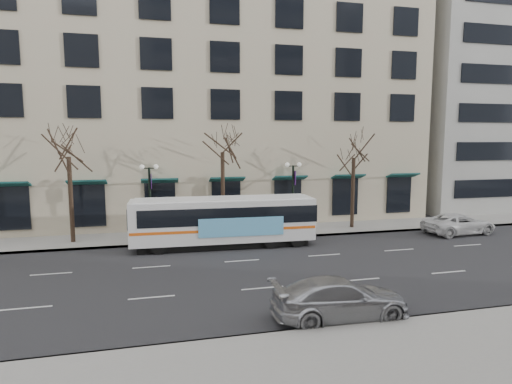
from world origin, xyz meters
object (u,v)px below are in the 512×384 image
object	(u,v)px
tree_far_left	(68,142)
city_bus	(225,220)
tree_far_right	(354,145)
silver_car	(340,298)
lamp_post_left	(150,198)
lamp_post_right	(293,194)
white_pickup	(459,224)
tree_far_mid	(222,138)

from	to	relation	value
tree_far_left	city_bus	distance (m)	11.23
tree_far_right	tree_far_left	bearing A→B (deg)	180.00
tree_far_right	silver_car	distance (m)	17.88
tree_far_right	lamp_post_left	xyz separation A→B (m)	(-14.99, -0.60, -3.48)
lamp_post_right	white_pickup	world-z (taller)	lamp_post_right
tree_far_left	city_bus	xyz separation A→B (m)	(9.61, -3.01, -4.98)
white_pickup	tree_far_left	bearing A→B (deg)	78.25
tree_far_right	city_bus	distance (m)	11.79
tree_far_mid	white_pickup	size ratio (longest dim) A/B	1.61
lamp_post_left	lamp_post_right	world-z (taller)	same
tree_far_left	white_pickup	world-z (taller)	tree_far_left
tree_far_mid	tree_far_left	bearing A→B (deg)	-180.00
tree_far_mid	lamp_post_right	bearing A→B (deg)	-6.83
lamp_post_right	city_bus	size ratio (longest dim) A/B	0.44
lamp_post_left	white_pickup	distance (m)	22.07
white_pickup	lamp_post_right	bearing A→B (deg)	72.10
city_bus	silver_car	size ratio (longest dim) A/B	2.19
lamp_post_right	white_pickup	size ratio (longest dim) A/B	0.98
city_bus	lamp_post_left	bearing A→B (deg)	154.53
lamp_post_left	white_pickup	world-z (taller)	lamp_post_left
tree_far_right	white_pickup	size ratio (longest dim) A/B	1.51
tree_far_right	city_bus	world-z (taller)	tree_far_right
tree_far_right	white_pickup	world-z (taller)	tree_far_right
lamp_post_left	city_bus	world-z (taller)	lamp_post_left
white_pickup	tree_far_right	bearing A→B (deg)	58.87
tree_far_right	white_pickup	distance (m)	9.49
tree_far_mid	city_bus	distance (m)	6.00
tree_far_left	lamp_post_right	bearing A→B (deg)	-2.29
tree_far_mid	lamp_post_right	world-z (taller)	tree_far_mid
tree_far_mid	lamp_post_left	size ratio (longest dim) A/B	1.64
lamp_post_left	white_pickup	xyz separation A→B (m)	(21.78, -2.80, -2.20)
tree_far_mid	lamp_post_left	world-z (taller)	tree_far_mid
tree_far_right	lamp_post_right	bearing A→B (deg)	-173.15
silver_car	tree_far_left	bearing A→B (deg)	40.50
silver_car	tree_far_mid	bearing A→B (deg)	9.53
tree_far_left	tree_far_right	bearing A→B (deg)	0.00
tree_far_left	lamp_post_left	world-z (taller)	tree_far_left
tree_far_mid	tree_far_right	bearing A→B (deg)	-0.00
lamp_post_left	lamp_post_right	distance (m)	10.00
city_bus	silver_car	bearing A→B (deg)	-76.31
tree_far_left	city_bus	bearing A→B (deg)	-17.37
tree_far_right	silver_car	size ratio (longest dim) A/B	1.50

